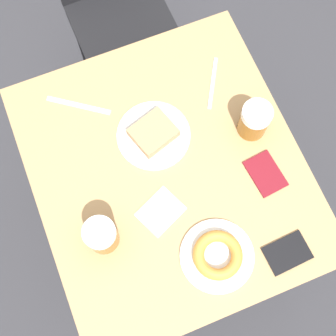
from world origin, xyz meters
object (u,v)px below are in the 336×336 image
at_px(plate_with_cake, 154,134).
at_px(passport_near_edge, 287,253).
at_px(fork, 213,83).
at_px(napkin_folded, 161,212).
at_px(passport_far_edge, 265,174).
at_px(plate_with_donut, 217,255).
at_px(beer_mug_center, 101,235).
at_px(beer_mug_left, 254,120).
at_px(knife, 79,105).

xyz_separation_m(plate_with_cake, passport_near_edge, (0.22, -0.48, -0.01)).
bearing_deg(plate_with_cake, fork, 22.09).
bearing_deg(napkin_folded, passport_far_edge, -1.75).
height_order(plate_with_cake, plate_with_donut, plate_with_cake).
xyz_separation_m(beer_mug_center, napkin_folded, (0.18, 0.01, -0.06)).
xyz_separation_m(plate_with_cake, napkin_folded, (-0.07, -0.23, -0.01)).
bearing_deg(plate_with_cake, passport_near_edge, -65.12).
bearing_deg(passport_near_edge, plate_with_donut, 160.53).
xyz_separation_m(napkin_folded, passport_near_edge, (0.29, -0.25, 0.00)).
distance_m(fork, passport_near_edge, 0.58).
height_order(beer_mug_center, passport_far_edge, beer_mug_center).
relative_size(plate_with_cake, beer_mug_left, 1.87).
distance_m(beer_mug_left, fork, 0.20).
height_order(passport_near_edge, passport_far_edge, same).
xyz_separation_m(plate_with_cake, beer_mug_center, (-0.25, -0.25, 0.05)).
bearing_deg(knife, plate_with_cake, -45.22).
distance_m(plate_with_cake, knife, 0.26).
distance_m(beer_mug_center, fork, 0.60).
height_order(plate_with_donut, beer_mug_center, beer_mug_center).
xyz_separation_m(beer_mug_center, passport_near_edge, (0.47, -0.23, -0.06)).
relative_size(beer_mug_center, napkin_folded, 0.80).
bearing_deg(fork, knife, 168.50).
height_order(knife, passport_far_edge, passport_far_edge).
height_order(plate_with_donut, knife, plate_with_donut).
relative_size(plate_with_donut, beer_mug_left, 1.75).
height_order(plate_with_cake, beer_mug_center, beer_mug_center).
height_order(plate_with_cake, passport_near_edge, plate_with_cake).
distance_m(napkin_folded, fork, 0.45).
bearing_deg(plate_with_donut, passport_near_edge, -19.47).
bearing_deg(beer_mug_left, knife, 149.95).
distance_m(beer_mug_center, passport_far_edge, 0.52).
bearing_deg(passport_near_edge, napkin_folded, 139.59).
height_order(beer_mug_left, beer_mug_center, same).
bearing_deg(passport_near_edge, passport_far_edge, 79.34).
relative_size(beer_mug_left, passport_near_edge, 0.93).
relative_size(napkin_folded, passport_far_edge, 1.13).
bearing_deg(passport_far_edge, passport_near_edge, -100.66).
distance_m(beer_mug_center, passport_near_edge, 0.53).
xyz_separation_m(beer_mug_left, beer_mug_center, (-0.54, -0.16, 0.00)).
relative_size(plate_with_donut, beer_mug_center, 1.75).
height_order(beer_mug_left, passport_near_edge, beer_mug_left).
xyz_separation_m(plate_with_donut, napkin_folded, (-0.10, 0.18, -0.02)).
height_order(beer_mug_left, passport_far_edge, beer_mug_left).
bearing_deg(beer_mug_left, fork, 104.49).
bearing_deg(passport_near_edge, plate_with_cake, 114.88).
distance_m(passport_near_edge, passport_far_edge, 0.24).
xyz_separation_m(beer_mug_left, passport_far_edge, (-0.02, -0.15, -0.06)).
bearing_deg(passport_near_edge, beer_mug_left, 80.07).
relative_size(beer_mug_left, napkin_folded, 0.80).
height_order(plate_with_donut, napkin_folded, plate_with_donut).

